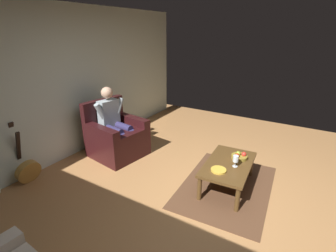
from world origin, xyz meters
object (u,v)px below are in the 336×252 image
Objects in this scene: decorative_dish at (219,170)px; wine_glass_near at (236,159)px; person_seated at (114,120)px; coffee_table at (228,166)px; fruit_bowl at (239,156)px; armchair at (116,137)px; guitar at (28,169)px.

wine_glass_near is at bearing 145.61° from decorative_dish.
person_seated reaches higher than decorative_dish.
coffee_table is 0.24m from fruit_bowl.
decorative_dish is (0.27, -0.05, 0.06)m from coffee_table.
wine_glass_near is 0.72× the size of fruit_bowl.
decorative_dish is (0.48, -0.14, -0.03)m from fruit_bowl.
fruit_bowl is (-0.21, 0.09, 0.09)m from coffee_table.
armchair is at bearing -83.01° from fruit_bowl.
coffee_table is 0.20m from wine_glass_near.
decorative_dish is at bearing -16.20° from fruit_bowl.
guitar is at bearing -11.63° from person_seated.
armchair reaches higher than fruit_bowl.
armchair reaches higher than guitar.
guitar reaches higher than wine_glass_near.
coffee_table is 0.28m from decorative_dish.
coffee_table is 2.95m from guitar.
armchair is 0.92× the size of coffee_table.
wine_glass_near is (-0.01, 2.19, -0.17)m from person_seated.
guitar is at bearing -12.42° from armchair.
person_seated is 1.53m from guitar.
decorative_dish reaches higher than coffee_table.
armchair reaches higher than wine_glass_near.
armchair is 4.30× the size of fruit_bowl.
person_seated is at bearing -89.84° from wine_glass_near.
coffee_table is 6.45× the size of wine_glass_near.
wine_glass_near reaches higher than decorative_dish.
person_seated reaches higher than fruit_bowl.
armchair is 2.03m from decorative_dish.
wine_glass_near reaches higher than fruit_bowl.
person_seated is (-0.00, -0.02, 0.33)m from armchair.
guitar is 5.62× the size of wine_glass_near.
armchair is 2.07m from coffee_table.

